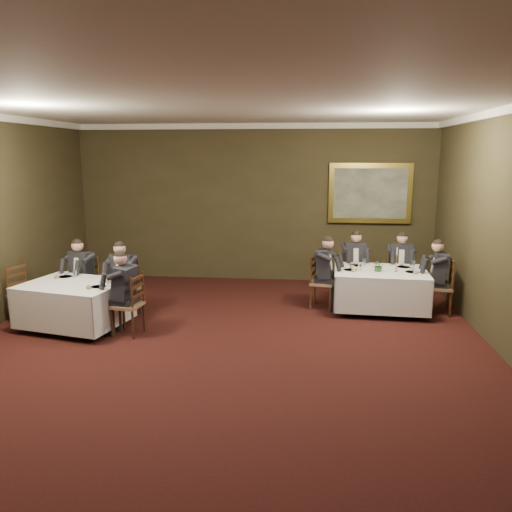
% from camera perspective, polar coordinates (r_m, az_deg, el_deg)
% --- Properties ---
extents(ground, '(10.00, 10.00, 0.00)m').
position_cam_1_polar(ground, '(6.91, -4.74, -12.75)').
color(ground, black).
rests_on(ground, ground).
extents(ceiling, '(8.00, 10.00, 0.10)m').
position_cam_1_polar(ceiling, '(6.34, -5.29, 17.49)').
color(ceiling, silver).
rests_on(ceiling, back_wall).
extents(back_wall, '(8.00, 0.10, 3.50)m').
position_cam_1_polar(back_wall, '(11.30, -0.24, 6.02)').
color(back_wall, '#332F19').
rests_on(back_wall, ground).
extents(crown_molding, '(8.00, 10.00, 0.12)m').
position_cam_1_polar(crown_molding, '(6.33, -5.28, 16.95)').
color(crown_molding, white).
rests_on(crown_molding, back_wall).
extents(table_main, '(1.74, 1.37, 0.67)m').
position_cam_1_polar(table_main, '(9.45, 13.97, -3.45)').
color(table_main, black).
rests_on(table_main, ground).
extents(table_second, '(1.83, 1.54, 0.67)m').
position_cam_1_polar(table_second, '(8.80, -20.02, -4.92)').
color(table_second, black).
rests_on(table_second, ground).
extents(chair_main_backleft, '(0.49, 0.47, 1.00)m').
position_cam_1_polar(chair_main_backleft, '(10.29, 11.04, -3.04)').
color(chair_main_backleft, '#886245').
rests_on(chair_main_backleft, ground).
extents(diner_main_backleft, '(0.46, 0.53, 1.35)m').
position_cam_1_polar(diner_main_backleft, '(10.23, 11.10, -1.82)').
color(diner_main_backleft, black).
rests_on(diner_main_backleft, chair_main_backleft).
extents(chair_main_backright, '(0.47, 0.45, 1.00)m').
position_cam_1_polar(chair_main_backright, '(10.37, 16.02, -3.18)').
color(chair_main_backright, '#886245').
rests_on(chair_main_backright, ground).
extents(diner_main_backright, '(0.44, 0.51, 1.35)m').
position_cam_1_polar(diner_main_backright, '(10.30, 16.09, -1.97)').
color(diner_main_backright, black).
rests_on(diner_main_backright, chair_main_backright).
extents(chair_main_endleft, '(0.50, 0.52, 1.00)m').
position_cam_1_polar(chair_main_endleft, '(9.46, 7.51, -4.23)').
color(chair_main_endleft, '#886245').
rests_on(chair_main_endleft, ground).
extents(diner_main_endleft, '(0.55, 0.49, 1.35)m').
position_cam_1_polar(diner_main_endleft, '(9.40, 7.62, -2.89)').
color(diner_main_endleft, black).
rests_on(diner_main_endleft, chair_main_endleft).
extents(chair_main_endright, '(0.48, 0.49, 1.00)m').
position_cam_1_polar(chair_main_endright, '(9.65, 20.22, -4.54)').
color(chair_main_endright, '#886245').
rests_on(chair_main_endright, ground).
extents(diner_main_endright, '(0.53, 0.46, 1.35)m').
position_cam_1_polar(diner_main_endright, '(9.59, 20.24, -3.23)').
color(diner_main_endright, black).
rests_on(diner_main_endright, chair_main_endright).
extents(chair_sec_backleft, '(0.55, 0.54, 1.00)m').
position_cam_1_polar(chair_sec_backleft, '(9.73, -18.99, -4.33)').
color(chair_sec_backleft, '#886245').
rests_on(chair_sec_backleft, ground).
extents(diner_sec_backleft, '(0.53, 0.58, 1.35)m').
position_cam_1_polar(diner_sec_backleft, '(9.66, -19.12, -3.04)').
color(diner_sec_backleft, black).
rests_on(diner_sec_backleft, chair_sec_backleft).
extents(chair_sec_backright, '(0.52, 0.50, 1.00)m').
position_cam_1_polar(chair_sec_backright, '(9.25, -14.70, -4.88)').
color(chair_sec_backright, '#886245').
rests_on(chair_sec_backright, ground).
extents(diner_sec_backright, '(0.49, 0.55, 1.35)m').
position_cam_1_polar(diner_sec_backright, '(9.18, -14.82, -3.53)').
color(diner_sec_backright, black).
rests_on(diner_sec_backright, chair_sec_backright).
extents(chair_sec_endright, '(0.48, 0.49, 1.00)m').
position_cam_1_polar(chair_sec_endright, '(8.28, -14.34, -6.80)').
color(chair_sec_endright, '#886245').
rests_on(chair_sec_endright, ground).
extents(diner_sec_endright, '(0.53, 0.46, 1.35)m').
position_cam_1_polar(diner_sec_endright, '(8.22, -14.49, -5.28)').
color(diner_sec_endright, black).
rests_on(diner_sec_endright, chair_sec_endright).
extents(chair_sec_endleft, '(0.56, 0.57, 1.00)m').
position_cam_1_polar(chair_sec_endleft, '(9.49, -24.81, -5.16)').
color(chair_sec_endleft, '#886245').
rests_on(chair_sec_endleft, ground).
extents(centerpiece, '(0.25, 0.23, 0.24)m').
position_cam_1_polar(centerpiece, '(9.26, 13.86, -0.96)').
color(centerpiece, '#2D5926').
rests_on(centerpiece, table_main).
extents(candlestick, '(0.07, 0.07, 0.46)m').
position_cam_1_polar(candlestick, '(9.30, 15.75, -0.72)').
color(candlestick, '#AC8E34').
rests_on(candlestick, table_main).
extents(place_setting_table_main, '(0.33, 0.31, 0.14)m').
position_cam_1_polar(place_setting_table_main, '(9.71, 11.55, -0.83)').
color(place_setting_table_main, white).
rests_on(place_setting_table_main, table_main).
extents(place_setting_table_second, '(0.33, 0.31, 0.14)m').
position_cam_1_polar(place_setting_table_second, '(9.23, -20.64, -1.99)').
color(place_setting_table_second, white).
rests_on(place_setting_table_second, table_second).
extents(painting, '(1.79, 0.09, 1.30)m').
position_cam_1_polar(painting, '(11.24, 12.90, 7.00)').
color(painting, gold).
rests_on(painting, back_wall).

